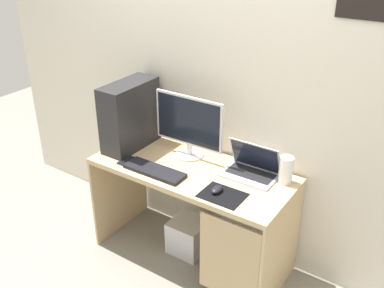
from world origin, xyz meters
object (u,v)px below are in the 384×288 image
speaker (286,170)px  laptop (252,168)px  pc_tower (130,115)px  monitor (189,125)px  mouse_left (217,189)px  cell_phone (127,161)px  keyboard (155,171)px  subwoofer (189,236)px

speaker → laptop: bearing=-171.0°
pc_tower → monitor: 0.44m
speaker → mouse_left: (-0.29, -0.34, -0.07)m
monitor → cell_phone: 0.48m
keyboard → pc_tower: bearing=150.6°
pc_tower → mouse_left: bearing=-12.9°
mouse_left → pc_tower: bearing=167.1°
keyboard → mouse_left: (0.46, 0.02, 0.01)m
laptop → speaker: bearing=9.0°
keyboard → mouse_left: size_ratio=4.38×
monitor → subwoofer: 0.85m
monitor → mouse_left: (0.40, -0.29, -0.21)m
subwoofer → cell_phone: bearing=-149.0°
monitor → speaker: (0.69, 0.05, -0.14)m
laptop → mouse_left: (-0.07, -0.30, -0.02)m
monitor → cell_phone: size_ratio=3.98×
keyboard → cell_phone: bearing=177.8°
monitor → pc_tower: bearing=-167.1°
speaker → keyboard: (-0.75, -0.36, -0.08)m
monitor → laptop: 0.51m
mouse_left → cell_phone: size_ratio=0.74×
speaker → subwoofer: size_ratio=0.69×
mouse_left → speaker: bearing=49.3°
laptop → keyboard: (-0.53, -0.32, -0.03)m
monitor → cell_phone: bearing=-135.5°
monitor → keyboard: (-0.06, -0.31, -0.22)m
mouse_left → keyboard: bearing=-177.5°
keyboard → cell_phone: (-0.24, 0.01, -0.01)m
pc_tower → subwoofer: size_ratio=1.88×
pc_tower → keyboard: pc_tower is taller
pc_tower → cell_phone: 0.33m
laptop → keyboard: size_ratio=0.82×
subwoofer → laptop: bearing=13.2°
speaker → cell_phone: 1.05m
speaker → subwoofer: speaker is taller
pc_tower → cell_phone: pc_tower is taller
mouse_left → subwoofer: bearing=149.4°
keyboard → subwoofer: 0.67m
monitor → mouse_left: bearing=-35.9°
monitor → subwoofer: bearing=-57.9°
monitor → subwoofer: (0.05, -0.08, -0.84)m
monitor → laptop: (0.47, 0.01, -0.19)m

